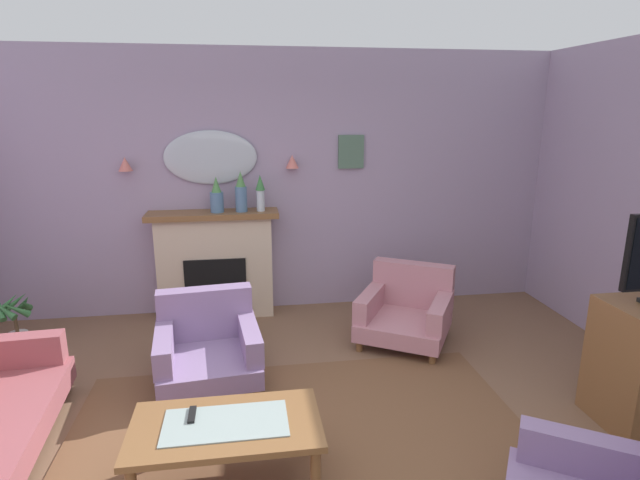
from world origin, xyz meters
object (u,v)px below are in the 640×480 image
at_px(fireplace, 216,266).
at_px(framed_picture, 351,152).
at_px(armchair_beside_couch, 208,344).
at_px(mantel_vase_left, 260,191).
at_px(wall_sconce_left, 125,164).
at_px(wall_mirror, 211,157).
at_px(mantel_vase_centre, 241,193).
at_px(coffee_table, 226,432).
at_px(armchair_by_coffee_table, 407,309).
at_px(tv_remote, 192,415).
at_px(mantel_vase_right, 217,197).
at_px(potted_plant_small_fern, 15,320).
at_px(wall_sconce_right, 292,162).

height_order(fireplace, framed_picture, framed_picture).
distance_m(fireplace, armchair_beside_couch, 1.37).
relative_size(mantel_vase_left, wall_sconce_left, 2.72).
bearing_deg(wall_mirror, mantel_vase_centre, -29.54).
height_order(coffee_table, armchair_by_coffee_table, armchair_by_coffee_table).
distance_m(fireplace, wall_mirror, 1.15).
relative_size(wall_sconce_left, tv_remote, 0.88).
height_order(framed_picture, tv_remote, framed_picture).
bearing_deg(armchair_by_coffee_table, armchair_beside_couch, -165.61).
bearing_deg(mantel_vase_right, armchair_beside_couch, -92.85).
bearing_deg(armchair_beside_couch, potted_plant_small_fern, 155.63).
bearing_deg(potted_plant_small_fern, armchair_by_coffee_table, -5.27).
bearing_deg(fireplace, wall_sconce_left, 173.84).
bearing_deg(tv_remote, mantel_vase_centre, 82.82).
relative_size(mantel_vase_right, coffee_table, 0.34).
relative_size(wall_mirror, wall_sconce_left, 6.86).
bearing_deg(mantel_vase_right, wall_sconce_right, 8.53).
relative_size(wall_sconce_left, armchair_beside_couch, 0.16).
relative_size(coffee_table, potted_plant_small_fern, 2.05).
height_order(fireplace, tv_remote, fireplace).
bearing_deg(fireplace, wall_mirror, 90.00).
distance_m(fireplace, wall_sconce_right, 1.38).
bearing_deg(tv_remote, wall_sconce_left, 107.18).
bearing_deg(armchair_by_coffee_table, potted_plant_small_fern, 174.73).
distance_m(mantel_vase_centre, mantel_vase_left, 0.20).
bearing_deg(framed_picture, tv_remote, -119.07).
bearing_deg(mantel_vase_left, coffee_table, -96.97).
xyz_separation_m(fireplace, mantel_vase_left, (0.50, -0.03, 0.80)).
height_order(wall_sconce_right, armchair_beside_couch, wall_sconce_right).
height_order(mantel_vase_left, wall_sconce_left, wall_sconce_left).
xyz_separation_m(mantel_vase_centre, armchair_by_coffee_table, (1.56, -0.84, -1.05)).
height_order(wall_sconce_left, armchair_beside_couch, wall_sconce_left).
height_order(mantel_vase_centre, wall_sconce_right, wall_sconce_right).
distance_m(mantel_vase_left, wall_sconce_left, 1.39).
height_order(mantel_vase_centre, wall_mirror, wall_mirror).
distance_m(mantel_vase_centre, potted_plant_small_fern, 2.43).
bearing_deg(wall_sconce_left, mantel_vase_centre, -5.96).
bearing_deg(potted_plant_small_fern, mantel_vase_left, 12.06).
height_order(mantel_vase_right, wall_sconce_right, wall_sconce_right).
height_order(mantel_vase_right, mantel_vase_centre, mantel_vase_centre).
height_order(armchair_by_coffee_table, potted_plant_small_fern, armchair_by_coffee_table).
distance_m(wall_mirror, wall_sconce_right, 0.85).
bearing_deg(wall_sconce_right, armchair_by_coffee_table, -43.48).
height_order(fireplace, armchair_beside_couch, fireplace).
height_order(wall_sconce_right, coffee_table, wall_sconce_right).
xyz_separation_m(fireplace, coffee_table, (0.18, -2.68, -0.19)).
distance_m(tv_remote, armchair_beside_couch, 1.25).
xyz_separation_m(fireplace, wall_sconce_right, (0.85, 0.09, 1.09)).
distance_m(coffee_table, tv_remote, 0.23).
height_order(mantel_vase_right, wall_mirror, wall_mirror).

